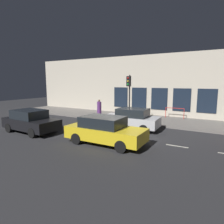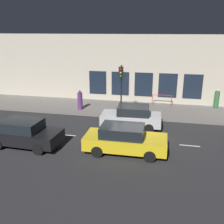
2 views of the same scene
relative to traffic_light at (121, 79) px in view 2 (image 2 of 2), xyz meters
The scene contains 11 objects.
ground_plane 5.36m from the traffic_light, 162.19° to the right, with size 60.00×60.00×0.00m, color #28282B.
sidewalk 3.85m from the traffic_light, 33.36° to the right, with size 4.50×32.00×0.15m.
building_facade 4.79m from the traffic_light, 16.36° to the right, with size 0.65×32.00×6.23m.
lane_centre_line 5.69m from the traffic_light, 150.78° to the right, with size 0.12×27.20×0.01m.
traffic_light is the anchor object (origin of this frame).
parked_car_0 8.07m from the traffic_light, 142.75° to the left, with size 2.14×4.29×1.58m.
parked_car_1 6.35m from the traffic_light, 167.98° to the right, with size 2.00×4.60×1.58m.
parked_car_3 3.14m from the traffic_light, 149.65° to the right, with size 2.11×4.25×1.58m.
pedestrian_0 8.81m from the traffic_light, 63.93° to the right, with size 0.55×0.55×1.68m.
pedestrian_1 4.36m from the traffic_light, 74.77° to the left, with size 0.49×0.49×1.65m.
red_railing 5.17m from the traffic_light, 41.09° to the right, with size 0.05×1.72×0.97m.
Camera 2 is at (-14.68, -1.90, 6.69)m, focal length 41.22 mm.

